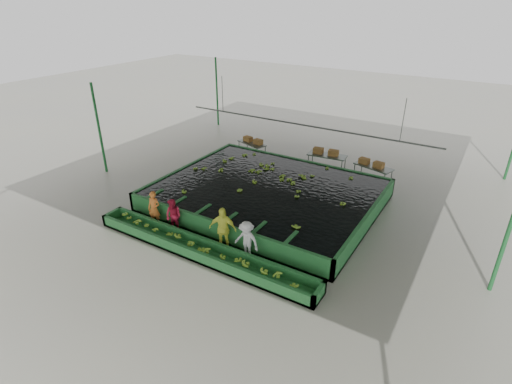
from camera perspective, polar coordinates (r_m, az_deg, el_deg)
The scene contains 21 objects.
ground at distance 18.24m, azimuth -0.82°, elevation -3.41°, with size 80.00×80.00×0.00m, color gray.
shed_roof at distance 16.34m, azimuth -0.94°, elevation 11.98°, with size 20.00×22.00×0.04m, color gray.
shed_posts at distance 17.14m, azimuth -0.88°, elevation 3.86°, with size 20.00×22.00×5.00m, color #1B612C, non-canonical shape.
flotation_tank at distance 19.16m, azimuth 1.57°, elevation -0.34°, with size 10.00×8.00×0.90m, color #23682F, non-canonical shape.
tank_water at distance 18.99m, azimuth 1.58°, elevation 0.74°, with size 9.70×7.70×0.00m, color black.
sorting_trough at distance 15.66m, azimuth -7.96°, elevation -8.17°, with size 10.00×1.00×0.50m, color #23682F, non-canonical shape.
cableway_rail at distance 21.12m, azimuth 6.50°, elevation 9.53°, with size 0.08×0.08×14.00m, color #59605B.
rail_hanger_left at distance 23.34m, azimuth -4.82°, elevation 13.78°, with size 0.04×0.04×2.00m, color #59605B.
rail_hanger_right at distance 19.35m, azimuth 20.28°, elevation 9.60°, with size 0.04×0.04×2.00m, color #59605B.
worker_a at distance 17.76m, azimuth -14.34°, elevation -2.30°, with size 0.57×0.38×1.57m, color orange.
worker_b at distance 17.08m, azimuth -11.70°, elevation -3.37°, with size 0.73×0.57×1.49m, color red.
worker_c at distance 15.54m, azimuth -4.79°, elevation -5.30°, with size 1.09×0.45×1.86m, color #F8FF4F.
worker_d at distance 15.08m, azimuth -1.36°, elevation -6.92°, with size 1.02×0.59×1.58m, color silver.
packing_table_left at distance 24.88m, azimuth -0.58°, elevation 6.10°, with size 1.91×0.76×0.87m, color #59605B, non-canonical shape.
packing_table_mid at distance 23.05m, azimuth 10.04°, elevation 4.13°, with size 2.15×0.86×0.98m, color #59605B, non-canonical shape.
packing_table_right at distance 22.21m, azimuth 16.29°, elevation 2.49°, with size 2.02×0.81×0.92m, color #59605B, non-canonical shape.
box_stack_left at distance 24.77m, azimuth -0.43°, elevation 7.08°, with size 1.36×0.38×0.29m, color olive, non-canonical shape.
box_stack_mid at distance 22.94m, azimuth 9.91°, elevation 5.35°, with size 1.42×0.39×0.31m, color olive, non-canonical shape.
box_stack_right at distance 22.08m, azimuth 16.11°, elevation 3.68°, with size 1.36×0.38×0.29m, color olive, non-canonical shape.
floating_bananas at distance 19.62m, azimuth 2.75°, elevation 1.60°, with size 9.35×6.37×0.13m, color #79AA2A, non-canonical shape.
trough_bananas at distance 15.58m, azimuth -7.99°, elevation -7.72°, with size 8.90×0.59×0.12m, color #79AA2A, non-canonical shape.
Camera 1 is at (8.51, -13.34, 9.08)m, focal length 28.00 mm.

